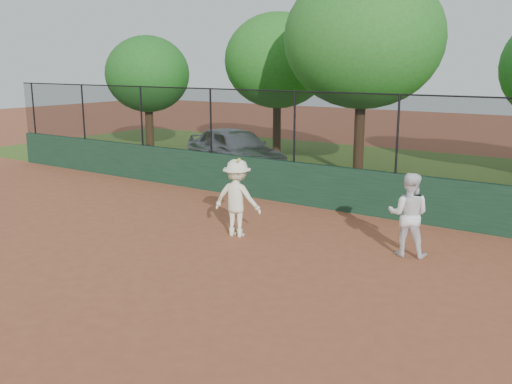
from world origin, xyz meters
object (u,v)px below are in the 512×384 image
Objects in this scene: tree_0 at (147,74)px; tree_2 at (363,39)px; parked_car at (235,150)px; player_second at (408,215)px; tree_1 at (277,61)px; player_main at (237,198)px.

tree_0 is 0.72× the size of tree_2.
tree_2 reaches higher than parked_car.
tree_0 reaches higher than player_second.
tree_1 reaches higher than player_second.
parked_car is 2.57× the size of player_main.
player_main is 8.96m from tree_2.
tree_2 is at bearing -27.79° from tree_1.
tree_2 reaches higher than tree_0.
player_second is 0.93× the size of player_main.
tree_1 is at bearing 118.10° from player_main.
tree_1 is (-9.48, 9.87, 3.17)m from player_second.
parked_car is 5.40m from tree_1.
tree_2 is at bearing 0.73° from tree_0.
tree_0 reaches higher than parked_car.
parked_car is at bearing -78.32° from tree_1.
tree_1 reaches higher than player_main.
player_second is at bearing -58.60° from tree_2.
player_main reaches higher than parked_car.
player_second is 0.29× the size of tree_1.
player_second reaches higher than parked_car.
tree_1 is at bearing 34.22° from parked_car.
parked_car is 0.68× the size of tree_2.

